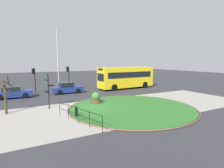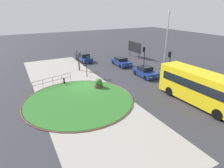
{
  "view_description": "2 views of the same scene",
  "coord_description": "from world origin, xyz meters",
  "px_view_note": "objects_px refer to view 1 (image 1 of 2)",
  "views": [
    {
      "loc": [
        -6.65,
        -15.96,
        4.42
      ],
      "look_at": [
        3.27,
        1.85,
        1.85
      ],
      "focal_mm": 30.03,
      "sensor_mm": 36.0,
      "label": 1
    },
    {
      "loc": [
        21.01,
        -7.47,
        9.26
      ],
      "look_at": [
        3.15,
        2.01,
        1.12
      ],
      "focal_mm": 30.4,
      "sensor_mm": 36.0,
      "label": 2
    }
  ],
  "objects_px": {
    "bollard_foreground": "(76,112)",
    "traffic_light_near": "(68,73)",
    "car_far_lane": "(67,88)",
    "planter_near_signpost": "(96,99)",
    "car_near_lane": "(13,93)",
    "traffic_light_far": "(34,75)",
    "lamppost_tall": "(58,58)",
    "bus_yellow": "(126,77)",
    "signpost_directional": "(48,89)",
    "street_tree_bare": "(5,95)"
  },
  "relations": [
    {
      "from": "bollard_foreground",
      "to": "lamppost_tall",
      "type": "bearing_deg",
      "value": 81.65
    },
    {
      "from": "signpost_directional",
      "to": "planter_near_signpost",
      "type": "distance_m",
      "value": 4.82
    },
    {
      "from": "car_near_lane",
      "to": "street_tree_bare",
      "type": "relative_size",
      "value": 1.3
    },
    {
      "from": "bus_yellow",
      "to": "traffic_light_near",
      "type": "bearing_deg",
      "value": -25.25
    },
    {
      "from": "bollard_foreground",
      "to": "traffic_light_near",
      "type": "relative_size",
      "value": 0.26
    },
    {
      "from": "car_near_lane",
      "to": "traffic_light_far",
      "type": "relative_size",
      "value": 1.27
    },
    {
      "from": "signpost_directional",
      "to": "traffic_light_near",
      "type": "bearing_deg",
      "value": 65.44
    },
    {
      "from": "bollard_foreground",
      "to": "planter_near_signpost",
      "type": "height_order",
      "value": "planter_near_signpost"
    },
    {
      "from": "traffic_light_far",
      "to": "street_tree_bare",
      "type": "height_order",
      "value": "traffic_light_far"
    },
    {
      "from": "bus_yellow",
      "to": "planter_near_signpost",
      "type": "relative_size",
      "value": 7.49
    },
    {
      "from": "traffic_light_far",
      "to": "lamppost_tall",
      "type": "xyz_separation_m",
      "value": [
        3.59,
        1.19,
        2.25
      ]
    },
    {
      "from": "car_far_lane",
      "to": "planter_near_signpost",
      "type": "distance_m",
      "value": 7.78
    },
    {
      "from": "bus_yellow",
      "to": "street_tree_bare",
      "type": "bearing_deg",
      "value": 22.06
    },
    {
      "from": "signpost_directional",
      "to": "bollard_foreground",
      "type": "distance_m",
      "value": 4.21
    },
    {
      "from": "car_far_lane",
      "to": "planter_near_signpost",
      "type": "height_order",
      "value": "car_far_lane"
    },
    {
      "from": "lamppost_tall",
      "to": "street_tree_bare",
      "type": "xyz_separation_m",
      "value": [
        -6.97,
        -11.25,
        -3.12
      ]
    },
    {
      "from": "car_far_lane",
      "to": "lamppost_tall",
      "type": "bearing_deg",
      "value": 94.62
    },
    {
      "from": "planter_near_signpost",
      "to": "car_near_lane",
      "type": "bearing_deg",
      "value": 134.24
    },
    {
      "from": "lamppost_tall",
      "to": "planter_near_signpost",
      "type": "xyz_separation_m",
      "value": [
        1.05,
        -11.44,
        -4.18
      ]
    },
    {
      "from": "car_near_lane",
      "to": "traffic_light_far",
      "type": "xyz_separation_m",
      "value": [
        2.72,
        2.69,
        1.83
      ]
    },
    {
      "from": "lamppost_tall",
      "to": "planter_near_signpost",
      "type": "relative_size",
      "value": 7.27
    },
    {
      "from": "signpost_directional",
      "to": "planter_near_signpost",
      "type": "relative_size",
      "value": 2.67
    },
    {
      "from": "car_near_lane",
      "to": "traffic_light_near",
      "type": "distance_m",
      "value": 8.65
    },
    {
      "from": "bus_yellow",
      "to": "planter_near_signpost",
      "type": "xyz_separation_m",
      "value": [
        -8.57,
        -7.44,
        -1.25
      ]
    },
    {
      "from": "signpost_directional",
      "to": "lamppost_tall",
      "type": "xyz_separation_m",
      "value": [
        3.57,
        11.18,
        2.83
      ]
    },
    {
      "from": "car_far_lane",
      "to": "planter_near_signpost",
      "type": "relative_size",
      "value": 3.27
    },
    {
      "from": "bus_yellow",
      "to": "traffic_light_far",
      "type": "relative_size",
      "value": 2.71
    },
    {
      "from": "lamppost_tall",
      "to": "street_tree_bare",
      "type": "bearing_deg",
      "value": -121.77
    },
    {
      "from": "bollard_foreground",
      "to": "street_tree_bare",
      "type": "relative_size",
      "value": 0.27
    },
    {
      "from": "bollard_foreground",
      "to": "lamppost_tall",
      "type": "distance_m",
      "value": 15.64
    },
    {
      "from": "planter_near_signpost",
      "to": "street_tree_bare",
      "type": "distance_m",
      "value": 8.09
    },
    {
      "from": "bus_yellow",
      "to": "car_near_lane",
      "type": "xyz_separation_m",
      "value": [
        -15.93,
        0.12,
        -1.15
      ]
    },
    {
      "from": "car_near_lane",
      "to": "car_far_lane",
      "type": "distance_m",
      "value": 6.58
    },
    {
      "from": "car_near_lane",
      "to": "signpost_directional",
      "type": "bearing_deg",
      "value": -67.01
    },
    {
      "from": "bus_yellow",
      "to": "planter_near_signpost",
      "type": "bearing_deg",
      "value": 39.41
    },
    {
      "from": "signpost_directional",
      "to": "car_near_lane",
      "type": "relative_size",
      "value": 0.76
    },
    {
      "from": "car_near_lane",
      "to": "traffic_light_far",
      "type": "height_order",
      "value": "traffic_light_far"
    },
    {
      "from": "traffic_light_far",
      "to": "bollard_foreground",
      "type": "bearing_deg",
      "value": 81.45
    },
    {
      "from": "bus_yellow",
      "to": "traffic_light_far",
      "type": "bearing_deg",
      "value": -13.58
    },
    {
      "from": "signpost_directional",
      "to": "bollard_foreground",
      "type": "bearing_deg",
      "value": -69.6
    },
    {
      "from": "car_near_lane",
      "to": "planter_near_signpost",
      "type": "relative_size",
      "value": 3.5
    },
    {
      "from": "lamppost_tall",
      "to": "street_tree_bare",
      "type": "relative_size",
      "value": 2.69
    },
    {
      "from": "traffic_light_near",
      "to": "traffic_light_far",
      "type": "xyz_separation_m",
      "value": [
        -4.96,
        -0.81,
        -0.08
      ]
    },
    {
      "from": "traffic_light_near",
      "to": "planter_near_signpost",
      "type": "height_order",
      "value": "traffic_light_near"
    },
    {
      "from": "lamppost_tall",
      "to": "planter_near_signpost",
      "type": "height_order",
      "value": "lamppost_tall"
    },
    {
      "from": "bollard_foreground",
      "to": "traffic_light_far",
      "type": "bearing_deg",
      "value": 95.87
    },
    {
      "from": "car_far_lane",
      "to": "traffic_light_near",
      "type": "bearing_deg",
      "value": 72.16
    },
    {
      "from": "planter_near_signpost",
      "to": "bollard_foreground",
      "type": "bearing_deg",
      "value": -133.18
    },
    {
      "from": "car_near_lane",
      "to": "planter_near_signpost",
      "type": "bearing_deg",
      "value": -43.38
    },
    {
      "from": "car_near_lane",
      "to": "street_tree_bare",
      "type": "distance_m",
      "value": 7.46
    }
  ]
}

